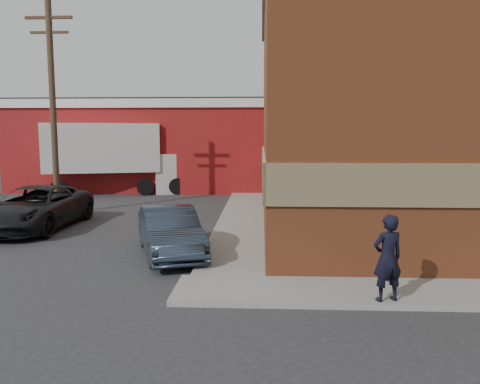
% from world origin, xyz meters
% --- Properties ---
extents(ground, '(90.00, 90.00, 0.00)m').
position_xyz_m(ground, '(0.00, 0.00, 0.00)').
color(ground, '#28282B').
rests_on(ground, ground).
extents(brick_building, '(14.25, 18.25, 9.36)m').
position_xyz_m(brick_building, '(8.50, 9.00, 4.68)').
color(brick_building, '#A14D29').
rests_on(brick_building, ground).
extents(sidewalk_west, '(1.80, 18.00, 0.12)m').
position_xyz_m(sidewalk_west, '(0.60, 9.00, 0.06)').
color(sidewalk_west, gray).
rests_on(sidewalk_west, ground).
extents(warehouse, '(16.30, 8.30, 5.60)m').
position_xyz_m(warehouse, '(-6.00, 20.00, 2.81)').
color(warehouse, maroon).
rests_on(warehouse, ground).
extents(utility_pole, '(2.00, 0.26, 9.00)m').
position_xyz_m(utility_pole, '(-7.50, 9.00, 4.75)').
color(utility_pole, '#4B3925').
rests_on(utility_pole, ground).
extents(man, '(0.74, 0.60, 1.76)m').
position_xyz_m(man, '(3.92, -1.55, 1.00)').
color(man, black).
rests_on(man, sidewalk_south).
extents(sedan, '(2.78, 4.44, 1.38)m').
position_xyz_m(sedan, '(-1.22, 2.25, 0.69)').
color(sedan, '#2A3646').
rests_on(sedan, ground).
extents(suv_a, '(2.64, 5.64, 1.56)m').
position_xyz_m(suv_a, '(-6.92, 5.84, 0.78)').
color(suv_a, black).
rests_on(suv_a, ground).
extents(box_truck, '(8.66, 4.62, 4.10)m').
position_xyz_m(box_truck, '(-7.05, 16.22, 2.37)').
color(box_truck, silver).
rests_on(box_truck, ground).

